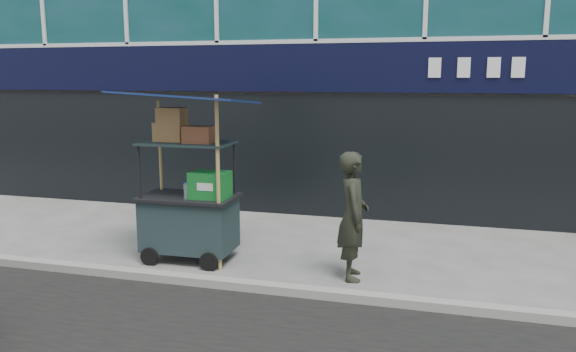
% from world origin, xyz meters
% --- Properties ---
extents(ground, '(80.00, 80.00, 0.00)m').
position_xyz_m(ground, '(0.00, 0.00, 0.00)').
color(ground, '#5F605B').
rests_on(ground, ground).
extents(curb, '(80.00, 0.18, 0.12)m').
position_xyz_m(curb, '(0.00, -0.20, 0.06)').
color(curb, gray).
rests_on(curb, ground).
extents(vendor_cart, '(1.91, 1.36, 2.56)m').
position_xyz_m(vendor_cart, '(-1.22, 0.76, 0.90)').
color(vendor_cart, black).
rests_on(vendor_cart, ground).
extents(vendor_man, '(0.54, 0.71, 1.76)m').
position_xyz_m(vendor_man, '(1.26, 0.62, 0.88)').
color(vendor_man, black).
rests_on(vendor_man, ground).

